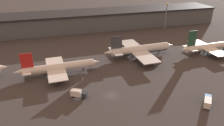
# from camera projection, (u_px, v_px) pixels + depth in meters

# --- Properties ---
(ground) EXTENTS (600.00, 600.00, 0.00)m
(ground) POSITION_uv_depth(u_px,v_px,m) (111.00, 95.00, 87.41)
(ground) COLOR #383538
(terminal_building) EXTENTS (228.67, 26.88, 13.47)m
(terminal_building) POSITION_uv_depth(u_px,v_px,m) (76.00, 21.00, 167.65)
(terminal_building) COLOR #4C515B
(terminal_building) RESTS_ON ground
(airplane_1) EXTENTS (40.30, 26.61, 12.15)m
(airplane_1) POSITION_uv_depth(u_px,v_px,m) (58.00, 67.00, 102.65)
(airplane_1) COLOR silver
(airplane_1) RESTS_ON ground
(airplane_2) EXTENTS (42.74, 36.49, 13.14)m
(airplane_2) POSITION_uv_depth(u_px,v_px,m) (140.00, 50.00, 121.80)
(airplane_2) COLOR silver
(airplane_2) RESTS_ON ground
(airplane_3) EXTENTS (38.67, 27.03, 14.20)m
(airplane_3) POSITION_uv_depth(u_px,v_px,m) (209.00, 47.00, 127.21)
(airplane_3) COLOR white
(airplane_3) RESTS_ON ground
(service_vehicle_0) EXTENTS (6.72, 7.29, 3.16)m
(service_vehicle_0) POSITION_uv_depth(u_px,v_px,m) (208.00, 101.00, 80.60)
(service_vehicle_0) COLOR #195199
(service_vehicle_0) RESTS_ON ground
(service_vehicle_1) EXTENTS (6.74, 5.02, 3.24)m
(service_vehicle_1) POSITION_uv_depth(u_px,v_px,m) (78.00, 93.00, 85.43)
(service_vehicle_1) COLOR #282D38
(service_vehicle_1) RESTS_ON ground
(lamp_post_1) EXTENTS (1.80, 1.80, 20.61)m
(lamp_post_1) POSITION_uv_depth(u_px,v_px,m) (166.00, 12.00, 165.81)
(lamp_post_1) COLOR slate
(lamp_post_1) RESTS_ON ground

